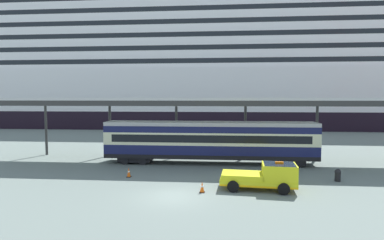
% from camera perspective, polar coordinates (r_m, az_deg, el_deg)
% --- Properties ---
extents(ground_plane, '(400.00, 400.00, 0.00)m').
position_cam_1_polar(ground_plane, '(20.70, -3.52, -13.95)').
color(ground_plane, slate).
extents(cruise_ship, '(152.38, 24.00, 41.43)m').
position_cam_1_polar(cruise_ship, '(72.96, 8.26, 9.87)').
color(cruise_ship, black).
rests_on(cruise_ship, ground).
extents(platform_canopy, '(44.52, 6.11, 6.45)m').
position_cam_1_polar(platform_canopy, '(30.20, 3.35, 3.62)').
color(platform_canopy, '#B8B8B8').
rests_on(platform_canopy, ground).
extents(train_carriage, '(20.31, 2.81, 4.11)m').
position_cam_1_polar(train_carriage, '(30.04, 3.30, -3.79)').
color(train_carriage, black).
rests_on(train_carriage, ground).
extents(service_truck, '(5.36, 2.62, 2.02)m').
position_cam_1_polar(service_truck, '(22.36, 13.46, -10.05)').
color(service_truck, yellow).
rests_on(service_truck, ground).
extents(traffic_cone_near, '(0.36, 0.36, 0.75)m').
position_cam_1_polar(traffic_cone_near, '(21.33, 1.89, -12.36)').
color(traffic_cone_near, black).
rests_on(traffic_cone_near, ground).
extents(traffic_cone_mid, '(0.36, 0.36, 0.78)m').
position_cam_1_polar(traffic_cone_mid, '(25.80, -11.67, -9.50)').
color(traffic_cone_mid, black).
rests_on(traffic_cone_mid, ground).
extents(quay_bollard, '(0.48, 0.48, 0.96)m').
position_cam_1_polar(quay_bollard, '(26.51, 25.47, -9.16)').
color(quay_bollard, black).
rests_on(quay_bollard, ground).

